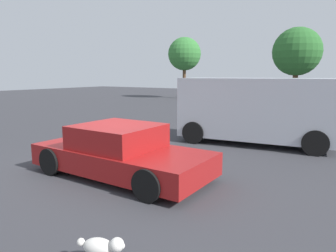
% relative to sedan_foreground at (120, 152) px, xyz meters
% --- Properties ---
extents(ground_plane, '(80.00, 80.00, 0.00)m').
position_rel_sedan_foreground_xyz_m(ground_plane, '(-0.33, 0.26, -0.55)').
color(ground_plane, '#38383D').
extents(sedan_foreground, '(4.29, 1.99, 1.20)m').
position_rel_sedan_foreground_xyz_m(sedan_foreground, '(0.00, 0.00, 0.00)').
color(sedan_foreground, maroon).
rests_on(sedan_foreground, ground_plane).
extents(dog, '(0.61, 0.34, 0.38)m').
position_rel_sedan_foreground_xyz_m(dog, '(2.12, -2.76, -0.32)').
color(dog, white).
rests_on(dog, ground_plane).
extents(van_white, '(5.20, 2.70, 2.22)m').
position_rel_sedan_foreground_xyz_m(van_white, '(1.56, 5.14, 0.65)').
color(van_white, '#B2B7C1').
rests_on(van_white, ground_plane).
extents(tree_back_left, '(3.22, 3.22, 5.95)m').
position_rel_sedan_foreground_xyz_m(tree_back_left, '(-10.78, 21.70, 3.76)').
color(tree_back_left, brown).
rests_on(tree_back_left, ground_plane).
extents(tree_back_right, '(3.09, 3.09, 5.35)m').
position_rel_sedan_foreground_xyz_m(tree_back_right, '(0.62, 16.43, 3.23)').
color(tree_back_right, brown).
rests_on(tree_back_right, ground_plane).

